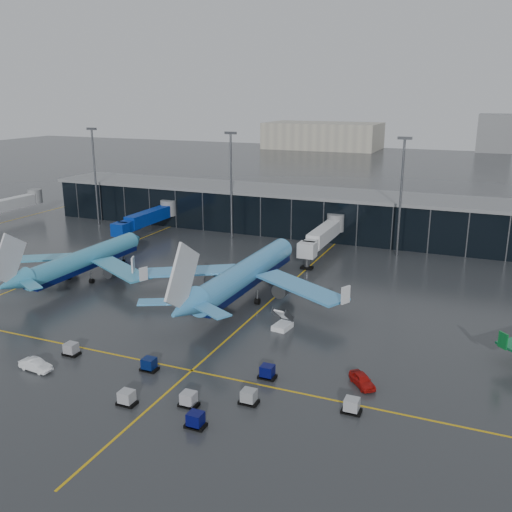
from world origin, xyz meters
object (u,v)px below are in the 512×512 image
at_px(mobile_airstair, 282,324).
at_px(service_van_white, 36,365).
at_px(airliner_klm_near, 246,259).
at_px(service_van_red, 362,380).
at_px(airliner_arkefly, 84,248).
at_px(baggage_carts, 197,387).

bearing_deg(mobile_airstair, service_van_white, -126.65).
distance_m(airliner_klm_near, mobile_airstair, 16.16).
xyz_separation_m(airliner_klm_near, service_van_red, (25.56, -22.90, -6.26)).
relative_size(mobile_airstair, service_van_white, 0.75).
bearing_deg(airliner_klm_near, service_van_red, -40.72).
relative_size(airliner_arkefly, baggage_carts, 0.98).
xyz_separation_m(airliner_arkefly, airliner_klm_near, (32.39, 2.29, 0.91)).
distance_m(mobile_airstair, service_van_white, 34.88).
bearing_deg(service_van_white, mobile_airstair, -40.16).
bearing_deg(airliner_klm_near, baggage_carts, -75.18).
height_order(airliner_arkefly, baggage_carts, airliner_arkefly).
distance_m(mobile_airstair, service_van_red, 19.45).
xyz_separation_m(service_van_red, service_van_white, (-39.45, -12.38, -0.00)).
height_order(mobile_airstair, service_van_red, mobile_airstair).
distance_m(airliner_arkefly, mobile_airstair, 44.10).
relative_size(airliner_klm_near, mobile_airstair, 13.16).
height_order(baggage_carts, service_van_red, baggage_carts).
distance_m(baggage_carts, service_van_red, 20.03).
xyz_separation_m(airliner_klm_near, baggage_carts, (7.85, -32.26, -6.27)).
distance_m(airliner_arkefly, airliner_klm_near, 32.48).
height_order(airliner_arkefly, service_van_red, airliner_arkefly).
height_order(mobile_airstair, service_van_white, mobile_airstair).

